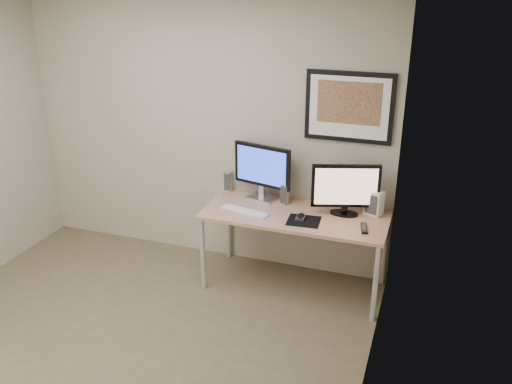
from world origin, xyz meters
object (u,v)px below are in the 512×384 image
speaker_right (284,193)px  speaker_left (228,181)px  monitor_tv (346,188)px  keyboard (244,211)px  desk (295,220)px  monitor_large (262,170)px  framed_art (349,107)px  fan_unit (374,203)px

speaker_right → speaker_left: bearing=162.8°
monitor_tv → keyboard: 0.89m
desk → monitor_large: 0.56m
framed_art → speaker_right: 0.95m
desk → fan_unit: fan_unit is taller
speaker_left → fan_unit: bearing=-13.5°
monitor_large → keyboard: monitor_large is taller
desk → fan_unit: size_ratio=7.35×
desk → speaker_right: bearing=131.9°
speaker_right → keyboard: speaker_right is taller
speaker_left → speaker_right: (0.60, -0.13, -0.00)m
speaker_left → keyboard: (0.32, -0.42, -0.09)m
speaker_left → fan_unit: (1.39, -0.10, 0.01)m
framed_art → monitor_tv: (0.05, -0.23, -0.65)m
framed_art → fan_unit: bearing=-24.5°
monitor_large → speaker_left: size_ratio=2.85×
monitor_tv → fan_unit: bearing=3.7°
framed_art → monitor_large: size_ratio=1.34×
monitor_tv → keyboard: bearing=178.1°
framed_art → fan_unit: (0.29, -0.13, -0.78)m
monitor_tv → keyboard: size_ratio=1.25×
monitor_large → speaker_right: (0.23, -0.04, -0.19)m
framed_art → speaker_left: framed_art is taller
desk → speaker_left: 0.82m
speaker_right → keyboard: 0.41m
desk → speaker_right: speaker_right is taller
speaker_left → keyboard: size_ratio=0.43×
framed_art → monitor_tv: 0.69m
speaker_right → framed_art: bearing=12.5°
desk → monitor_large: (-0.38, 0.21, 0.35)m
speaker_left → fan_unit: size_ratio=0.90×
monitor_large → speaker_right: monitor_large is taller
monitor_large → monitor_tv: monitor_large is taller
speaker_left → fan_unit: 1.40m
framed_art → monitor_large: (-0.73, -0.12, -0.61)m
speaker_right → fan_unit: fan_unit is taller
framed_art → keyboard: 1.26m
desk → framed_art: size_ratio=2.13×
monitor_large → monitor_tv: size_ratio=0.99×
monitor_tv → speaker_left: (-1.15, 0.19, -0.15)m
monitor_large → fan_unit: 1.04m
desk → monitor_tv: monitor_tv is taller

